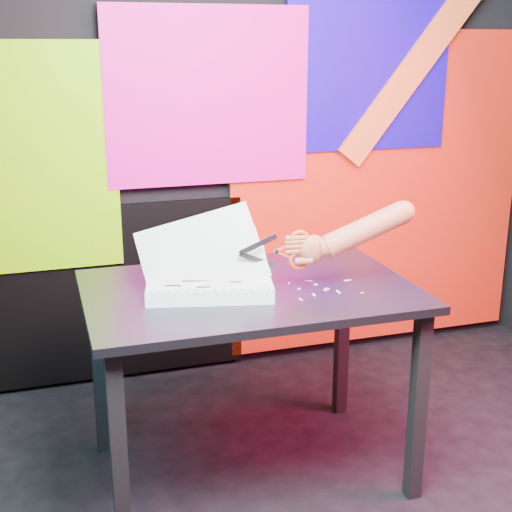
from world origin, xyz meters
name	(u,v)px	position (x,y,z in m)	size (l,w,h in m)	color
room	(423,131)	(0.00, 0.00, 1.35)	(3.01, 3.01, 2.71)	black
backdrop	(272,178)	(0.06, 1.46, 0.96)	(2.88, 0.05, 2.08)	red
work_table	(249,312)	(-0.34, 0.53, 0.66)	(1.17, 0.78, 0.75)	black
printout_stack	(209,282)	(-0.49, 0.54, 0.78)	(0.49, 0.40, 0.32)	white
scissors	(294,250)	(-0.20, 0.47, 0.89)	(0.25, 0.04, 0.15)	#AFB0BA
hand_forearm	(357,232)	(0.03, 0.44, 0.94)	(0.46, 0.12, 0.21)	#A44A36
paper_clippings	(323,288)	(-0.10, 0.44, 0.75)	(0.26, 0.20, 0.00)	silver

